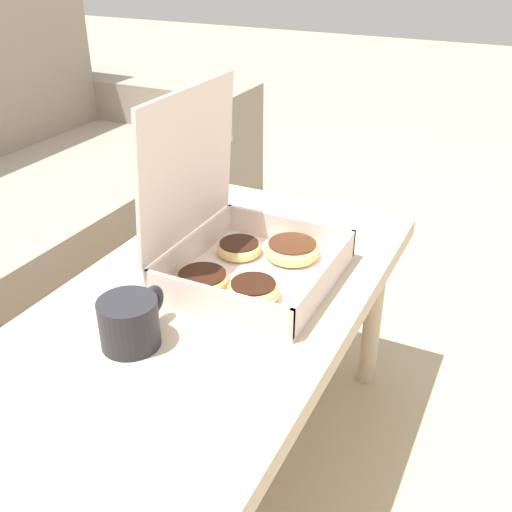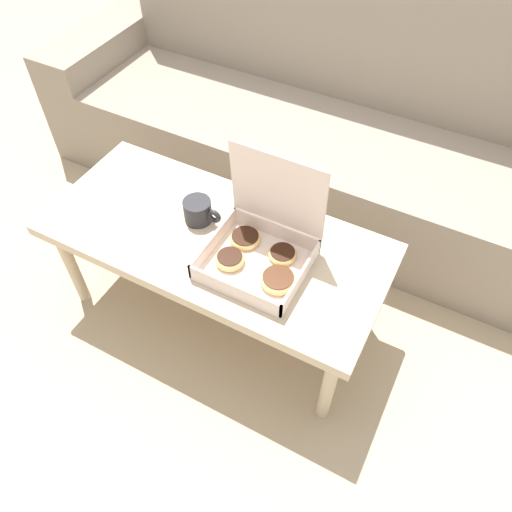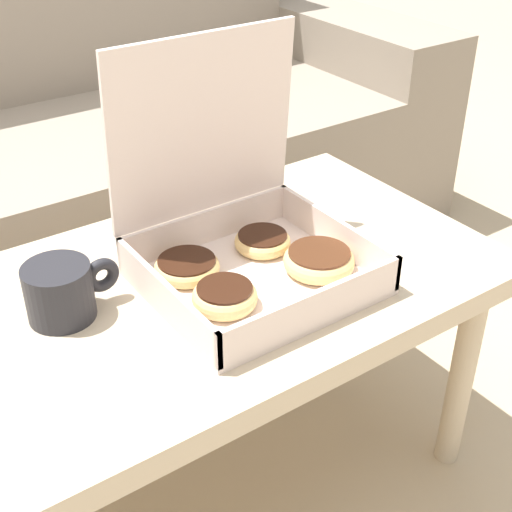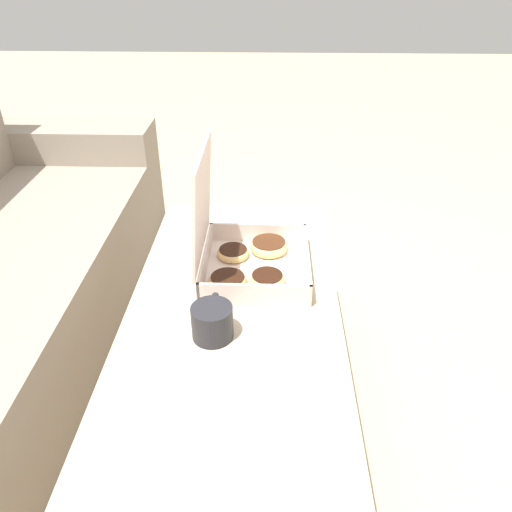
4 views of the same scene
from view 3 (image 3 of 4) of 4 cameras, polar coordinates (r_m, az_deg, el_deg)
ground_plane at (r=1.41m, az=-9.92°, el=-17.28°), size 12.00×12.00×0.00m
coffee_table at (r=1.08m, az=-9.82°, el=-6.15°), size 1.18×0.53×0.45m
pastry_box at (r=1.08m, az=-0.82°, el=1.21°), size 0.32×0.29×0.35m
coffee_mug at (r=1.03m, az=-15.27°, el=-2.72°), size 0.14×0.10×0.08m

